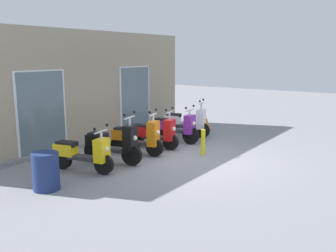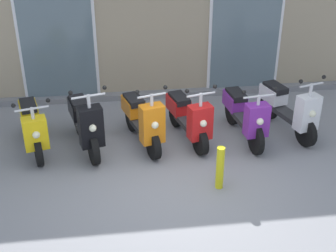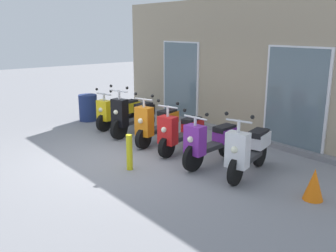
% 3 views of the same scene
% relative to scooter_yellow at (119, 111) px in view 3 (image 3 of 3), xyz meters
% --- Properties ---
extents(ground_plane, '(40.00, 40.00, 0.00)m').
position_rel_scooter_yellow_xyz_m(ground_plane, '(2.27, -1.30, -0.44)').
color(ground_plane, gray).
extents(storefront_facade, '(8.84, 0.50, 3.41)m').
position_rel_scooter_yellow_xyz_m(storefront_facade, '(2.27, 2.09, 1.20)').
color(storefront_facade, gray).
rests_on(storefront_facade, ground_plane).
extents(scooter_yellow, '(0.73, 1.58, 1.13)m').
position_rel_scooter_yellow_xyz_m(scooter_yellow, '(0.00, 0.00, 0.00)').
color(scooter_yellow, black).
rests_on(scooter_yellow, ground_plane).
extents(scooter_black, '(0.74, 1.57, 1.33)m').
position_rel_scooter_yellow_xyz_m(scooter_black, '(0.90, -0.13, 0.06)').
color(scooter_black, black).
rests_on(scooter_black, ground_plane).
extents(scooter_orange, '(0.73, 1.51, 1.27)m').
position_rel_scooter_yellow_xyz_m(scooter_orange, '(1.87, -0.10, 0.04)').
color(scooter_orange, black).
rests_on(scooter_orange, ground_plane).
extents(scooter_red, '(0.71, 1.53, 1.22)m').
position_rel_scooter_yellow_xyz_m(scooter_red, '(2.68, -0.04, 0.01)').
color(scooter_red, black).
rests_on(scooter_red, ground_plane).
extents(scooter_purple, '(0.60, 1.65, 1.18)m').
position_rel_scooter_yellow_xyz_m(scooter_purple, '(3.67, -0.10, 0.04)').
color(scooter_purple, black).
rests_on(scooter_purple, ground_plane).
extents(scooter_white, '(0.76, 1.59, 1.27)m').
position_rel_scooter_yellow_xyz_m(scooter_white, '(4.53, 0.01, 0.06)').
color(scooter_white, black).
rests_on(scooter_white, ground_plane).
extents(curb_bollard, '(0.12, 0.12, 0.70)m').
position_rel_scooter_yellow_xyz_m(curb_bollard, '(2.91, -1.54, -0.09)').
color(curb_bollard, yellow).
rests_on(curb_bollard, ground_plane).
extents(traffic_cone, '(0.32, 0.32, 0.52)m').
position_rel_scooter_yellow_xyz_m(traffic_cone, '(5.86, 0.02, -0.18)').
color(traffic_cone, orange).
rests_on(traffic_cone, ground_plane).
extents(trash_bin, '(0.53, 0.53, 0.77)m').
position_rel_scooter_yellow_xyz_m(trash_bin, '(-1.24, -0.29, -0.06)').
color(trash_bin, navy).
rests_on(trash_bin, ground_plane).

